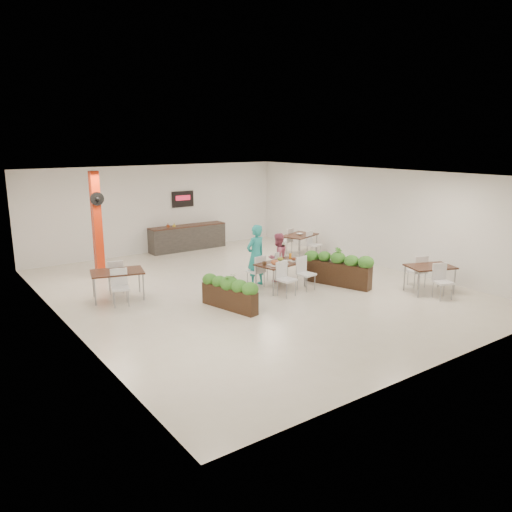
{
  "coord_description": "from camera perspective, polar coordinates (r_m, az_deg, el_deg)",
  "views": [
    {
      "loc": [
        -7.71,
        -11.01,
        4.1
      ],
      "look_at": [
        -0.26,
        -0.58,
        1.1
      ],
      "focal_mm": 35.0,
      "sensor_mm": 36.0,
      "label": 1
    }
  ],
  "objects": [
    {
      "name": "planter_left",
      "position": [
        12.31,
        -3.07,
        -3.88
      ],
      "size": [
        0.72,
        1.73,
        0.92
      ],
      "rotation": [
        0.0,
        0.0,
        1.81
      ],
      "color": "black",
      "rests_on": "ground"
    },
    {
      "name": "side_table_b",
      "position": [
        18.09,
        5.0,
        2.1
      ],
      "size": [
        1.53,
        1.67,
        0.92
      ],
      "rotation": [
        0.0,
        0.0,
        0.32
      ],
      "color": "black",
      "rests_on": "ground"
    },
    {
      "name": "diner_woman",
      "position": [
        14.69,
        2.51,
        -0.15
      ],
      "size": [
        0.77,
        0.64,
        1.44
      ],
      "primitive_type": "imported",
      "rotation": [
        0.0,
        0.0,
        3.28
      ],
      "color": "#D05C7C",
      "rests_on": "ground"
    },
    {
      "name": "main_table",
      "position": [
        13.96,
        2.84,
        -1.21
      ],
      "size": [
        1.5,
        1.77,
        0.92
      ],
      "rotation": [
        0.0,
        0.0,
        0.14
      ],
      "color": "black",
      "rests_on": "ground"
    },
    {
      "name": "side_table_c",
      "position": [
        14.39,
        19.26,
        -1.54
      ],
      "size": [
        1.42,
        1.67,
        0.92
      ],
      "rotation": [
        0.0,
        0.0,
        -0.35
      ],
      "color": "black",
      "rests_on": "ground"
    },
    {
      "name": "diner_man",
      "position": [
        14.18,
        -0.03,
        0.06
      ],
      "size": [
        0.7,
        0.51,
        1.77
      ],
      "primitive_type": "imported",
      "rotation": [
        0.0,
        0.0,
        3.28
      ],
      "color": "teal",
      "rests_on": "ground"
    },
    {
      "name": "room_shell",
      "position": [
        13.6,
        -0.54,
        4.32
      ],
      "size": [
        10.1,
        12.1,
        3.22
      ],
      "color": "white",
      "rests_on": "ground"
    },
    {
      "name": "service_counter",
      "position": [
        19.14,
        -7.82,
        2.18
      ],
      "size": [
        3.0,
        0.64,
        2.2
      ],
      "color": "#292625",
      "rests_on": "ground"
    },
    {
      "name": "side_table_a",
      "position": [
        13.53,
        -15.56,
        -2.13
      ],
      "size": [
        1.51,
        1.67,
        0.92
      ],
      "rotation": [
        0.0,
        0.0,
        -0.26
      ],
      "color": "black",
      "rests_on": "ground"
    },
    {
      "name": "red_column",
      "position": [
        15.72,
        -17.71,
        3.56
      ],
      "size": [
        0.4,
        0.41,
        3.2
      ],
      "color": "red",
      "rests_on": "ground"
    },
    {
      "name": "ground",
      "position": [
        14.05,
        -0.52,
        -3.79
      ],
      "size": [
        12.0,
        12.0,
        0.0
      ],
      "primitive_type": "plane",
      "color": "beige",
      "rests_on": "ground"
    },
    {
      "name": "planter_right",
      "position": [
        14.48,
        9.3,
        -1.34
      ],
      "size": [
        0.96,
        2.02,
        1.1
      ],
      "rotation": [
        0.0,
        0.0,
        1.9
      ],
      "color": "black",
      "rests_on": "ground"
    }
  ]
}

